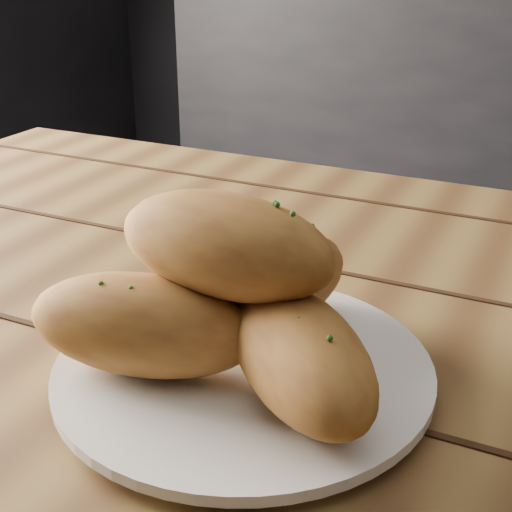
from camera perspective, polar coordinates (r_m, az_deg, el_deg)
The scene contains 3 objects.
table at distance 0.62m, azimuth 10.86°, elevation -15.16°, with size 1.45×0.83×0.75m.
plate at distance 0.50m, azimuth -1.00°, elevation -9.26°, with size 0.26×0.26×0.02m.
bread_rolls at distance 0.47m, azimuth -1.83°, elevation -3.62°, with size 0.27×0.24×0.12m.
Camera 1 is at (-0.17, -0.59, 1.04)m, focal length 50.00 mm.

